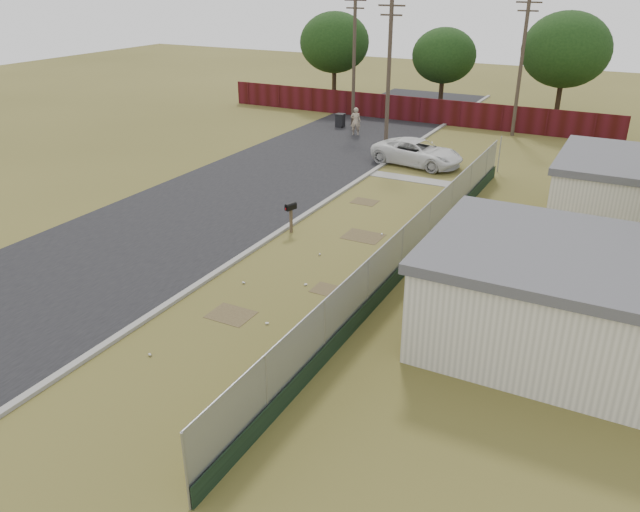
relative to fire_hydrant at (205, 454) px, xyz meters
The scene contains 13 objects.
ground 11.26m from the fire_hydrant, 103.90° to the left, with size 120.00×120.00×0.00m, color brown.
street 21.20m from the fire_hydrant, 116.50° to the left, with size 15.10×60.00×0.12m.
chainlink_fence 11.96m from the fire_hydrant, 87.99° to the left, with size 0.10×27.06×2.02m.
privacy_fence 36.96m from the fire_hydrant, 103.62° to the left, with size 30.00×0.12×1.80m, color #430E14.
utility_poles 32.50m from the fire_hydrant, 101.40° to the left, with size 12.60×8.24×9.00m.
houses 15.74m from the fire_hydrant, 63.52° to the left, with size 9.30×17.24×3.10m.
horizon_trees 34.78m from the fire_hydrant, 93.09° to the left, with size 33.32×31.94×7.78m.
fire_hydrant is the anchor object (origin of this frame).
mailbox 13.98m from the fire_hydrant, 112.31° to the left, with size 0.35×0.57×1.32m.
pickup_truck 25.48m from the fire_hydrant, 99.12° to the left, with size 2.40×5.21×1.45m, color silver.
pedestrian 31.82m from the fire_hydrant, 108.72° to the left, with size 0.68×0.45×1.87m, color tan.
trash_bin 34.04m from the fire_hydrant, 110.95° to the left, with size 0.64×0.68×0.95m.
scattered_litter 9.09m from the fire_hydrant, 109.27° to the left, with size 2.71×11.65×0.07m.
Camera 1 is at (9.87, -19.18, 10.05)m, focal length 35.00 mm.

